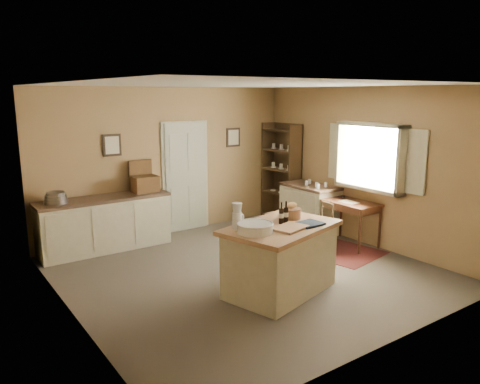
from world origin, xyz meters
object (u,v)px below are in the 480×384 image
(writing_desk, at_px, (351,207))
(right_cabinet, at_px, (310,208))
(desk_chair, at_px, (318,229))
(shelving_unit, at_px, (283,172))
(sideboard, at_px, (105,222))
(work_island, at_px, (280,257))

(writing_desk, distance_m, right_cabinet, 1.02)
(desk_chair, height_order, shelving_unit, shelving_unit)
(writing_desk, relative_size, right_cabinet, 0.85)
(writing_desk, xyz_separation_m, desk_chair, (-0.75, 0.02, -0.27))
(desk_chair, distance_m, shelving_unit, 2.25)
(sideboard, xyz_separation_m, right_cabinet, (3.54, -1.20, -0.02))
(sideboard, height_order, writing_desk, sideboard)
(sideboard, bearing_deg, work_island, -67.01)
(work_island, xyz_separation_m, shelving_unit, (2.42, 2.81, 0.51))
(work_island, xyz_separation_m, writing_desk, (2.26, 0.82, 0.19))
(writing_desk, bearing_deg, work_island, -160.12)
(writing_desk, distance_m, shelving_unit, 2.02)
(shelving_unit, bearing_deg, right_cabinet, -98.71)
(right_cabinet, bearing_deg, work_island, -141.28)
(sideboard, xyz_separation_m, desk_chair, (2.80, -2.17, -0.07))
(sideboard, distance_m, desk_chair, 3.54)
(writing_desk, bearing_deg, sideboard, 148.24)
(work_island, distance_m, shelving_unit, 3.74)
(work_island, bearing_deg, sideboard, 97.90)
(desk_chair, bearing_deg, work_island, -140.20)
(work_island, relative_size, right_cabinet, 1.53)
(work_island, height_order, shelving_unit, shelving_unit)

